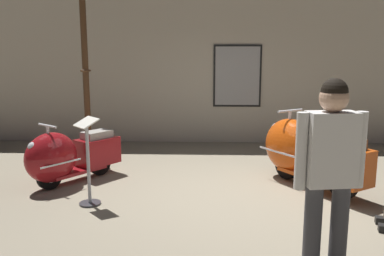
# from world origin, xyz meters

# --- Properties ---
(ground_plane) EXTENTS (60.00, 60.00, 0.00)m
(ground_plane) POSITION_xyz_m (0.00, 0.00, 0.00)
(ground_plane) COLOR gray
(showroom_back_wall) EXTENTS (18.00, 0.24, 3.79)m
(showroom_back_wall) POSITION_xyz_m (0.00, 3.55, 1.89)
(showroom_back_wall) COLOR #BCB29E
(showroom_back_wall) RESTS_ON ground
(scooter_0) EXTENTS (1.28, 1.51, 0.95)m
(scooter_0) POSITION_xyz_m (-2.43, 0.45, 0.43)
(scooter_0) COLOR black
(scooter_0) RESTS_ON ground
(scooter_1) EXTENTS (1.42, 1.78, 1.10)m
(scooter_1) POSITION_xyz_m (1.11, 0.56, 0.50)
(scooter_1) COLOR black
(scooter_1) RESTS_ON ground
(lamppost) EXTENTS (0.28, 0.28, 3.08)m
(lamppost) POSITION_xyz_m (-2.48, 1.78, 1.55)
(lamppost) COLOR #472D19
(lamppost) RESTS_ON ground
(visitor_1) EXTENTS (0.59, 0.32, 1.75)m
(visitor_1) POSITION_xyz_m (0.67, -2.08, 1.01)
(visitor_1) COLOR black
(visitor_1) RESTS_ON ground
(info_stanchion) EXTENTS (0.38, 0.39, 1.14)m
(info_stanchion) POSITION_xyz_m (-1.86, -0.36, 0.48)
(info_stanchion) COLOR #333338
(info_stanchion) RESTS_ON ground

